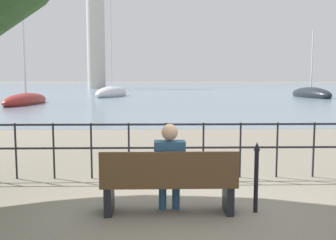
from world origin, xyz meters
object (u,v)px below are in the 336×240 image
object	(u,v)px
sailboat_0	(112,93)
sailboat_1	(311,94)
seated_person_left	(170,164)
closed_umbrella	(256,173)
park_bench	(169,183)
harbor_lighthouse	(96,36)
sailboat_2	(26,101)

from	to	relation	value
sailboat_0	sailboat_1	world-z (taller)	sailboat_0
sailboat_0	seated_person_left	bearing A→B (deg)	-69.91
seated_person_left	closed_umbrella	distance (m)	1.21
park_bench	seated_person_left	world-z (taller)	seated_person_left
park_bench	harbor_lighthouse	size ratio (longest dim) A/B	0.07
closed_umbrella	harbor_lighthouse	size ratio (longest dim) A/B	0.04
park_bench	sailboat_2	xyz separation A→B (m)	(-10.42, 24.20, -0.15)
sailboat_2	harbor_lighthouse	size ratio (longest dim) A/B	0.33
seated_person_left	sailboat_0	size ratio (longest dim) A/B	0.10
sailboat_2	harbor_lighthouse	bearing A→B (deg)	96.01
sailboat_2	closed_umbrella	bearing A→B (deg)	-62.26
sailboat_0	park_bench	bearing A→B (deg)	-69.94
sailboat_1	harbor_lighthouse	bearing A→B (deg)	119.63
park_bench	closed_umbrella	xyz separation A→B (m)	(1.21, 0.05, 0.12)
park_bench	seated_person_left	size ratio (longest dim) A/B	1.49
seated_person_left	harbor_lighthouse	xyz separation A→B (m)	(-14.46, 82.05, 11.20)
closed_umbrella	sailboat_2	xyz separation A→B (m)	(-11.63, 24.15, -0.27)
seated_person_left	sailboat_1	bearing A→B (deg)	65.06
sailboat_0	sailboat_1	distance (m)	22.19
closed_umbrella	harbor_lighthouse	bearing A→B (deg)	100.81
seated_person_left	sailboat_2	world-z (taller)	sailboat_2
sailboat_1	sailboat_2	size ratio (longest dim) A/B	0.98
sailboat_2	harbor_lighthouse	xyz separation A→B (m)	(-4.04, 57.93, 11.61)
sailboat_1	harbor_lighthouse	distance (m)	57.12
sailboat_0	sailboat_1	size ratio (longest dim) A/B	1.54
park_bench	sailboat_1	distance (m)	39.18
park_bench	sailboat_2	bearing A→B (deg)	113.29
sailboat_0	sailboat_2	xyz separation A→B (m)	(-4.88, -14.00, -0.09)
seated_person_left	closed_umbrella	size ratio (longest dim) A/B	1.25
sailboat_2	sailboat_1	bearing A→B (deg)	24.86
park_bench	sailboat_1	size ratio (longest dim) A/B	0.23
sailboat_1	sailboat_2	distance (m)	29.21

